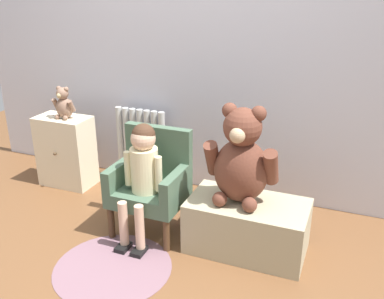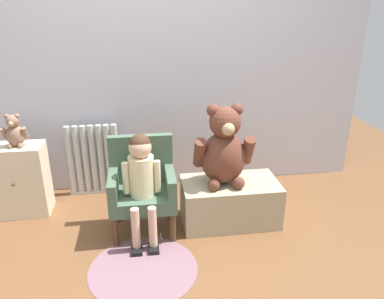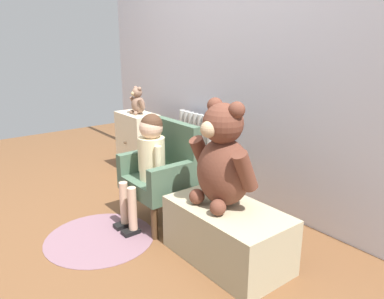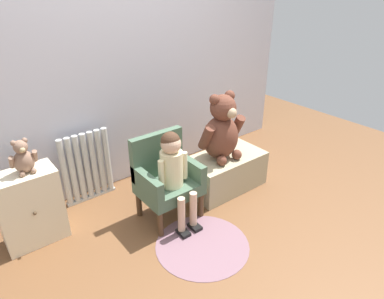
% 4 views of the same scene
% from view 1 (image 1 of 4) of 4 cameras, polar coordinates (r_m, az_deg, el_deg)
% --- Properties ---
extents(ground_plane, '(6.00, 6.00, 0.00)m').
position_cam_1_polar(ground_plane, '(2.60, -8.66, -14.70)').
color(ground_plane, brown).
extents(back_wall, '(3.80, 0.05, 2.40)m').
position_cam_1_polar(back_wall, '(3.12, 0.79, 15.62)').
color(back_wall, silver).
rests_on(back_wall, ground_plane).
extents(radiator, '(0.43, 0.05, 0.61)m').
position_cam_1_polar(radiator, '(3.40, -6.80, 0.37)').
color(radiator, '#B7BAB7').
rests_on(radiator, ground_plane).
extents(small_dresser, '(0.42, 0.27, 0.56)m').
position_cam_1_polar(small_dresser, '(3.50, -16.44, -0.21)').
color(small_dresser, beige).
rests_on(small_dresser, ground_plane).
extents(child_armchair, '(0.45, 0.37, 0.67)m').
position_cam_1_polar(child_armchair, '(2.74, -5.42, -4.16)').
color(child_armchair, '#47624B').
rests_on(child_armchair, ground_plane).
extents(child_figure, '(0.25, 0.35, 0.75)m').
position_cam_1_polar(child_figure, '(2.59, -6.64, -2.20)').
color(child_figure, beige).
rests_on(child_figure, ground_plane).
extents(low_bench, '(0.70, 0.39, 0.32)m').
position_cam_1_polar(low_bench, '(2.62, 7.36, -10.06)').
color(low_bench, tan).
rests_on(low_bench, ground_plane).
extents(large_teddy_bear, '(0.43, 0.30, 0.59)m').
position_cam_1_polar(large_teddy_bear, '(2.45, 6.59, -1.44)').
color(large_teddy_bear, brown).
rests_on(large_teddy_bear, low_bench).
extents(small_teddy_bear, '(0.18, 0.12, 0.24)m').
position_cam_1_polar(small_teddy_bear, '(3.35, -16.72, 5.79)').
color(small_teddy_bear, '#896753').
rests_on(small_teddy_bear, small_dresser).
extents(floor_rug, '(0.68, 0.68, 0.01)m').
position_cam_1_polar(floor_rug, '(2.57, -10.50, -15.21)').
color(floor_rug, '#7D5A66').
rests_on(floor_rug, ground_plane).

